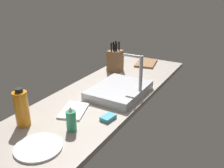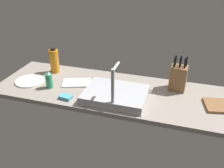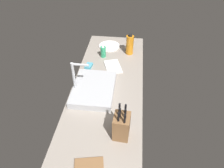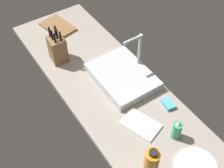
{
  "view_description": "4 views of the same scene",
  "coord_description": "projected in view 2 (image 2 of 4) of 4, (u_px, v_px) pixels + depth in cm",
  "views": [
    {
      "loc": [
        143.47,
        88.09,
        79.45
      ],
      "look_at": [
        -1.59,
        4.39,
        9.87
      ],
      "focal_mm": 39.54,
      "sensor_mm": 36.0,
      "label": 1
    },
    {
      "loc": [
        -44.67,
        162.7,
        99.94
      ],
      "look_at": [
        4.33,
        3.26,
        10.57
      ],
      "focal_mm": 40.14,
      "sensor_mm": 36.0,
      "label": 2
    },
    {
      "loc": [
        -131.18,
        -19.72,
        128.14
      ],
      "look_at": [
        2.7,
        -4.51,
        10.47
      ],
      "focal_mm": 33.64,
      "sensor_mm": 36.0,
      "label": 3
    },
    {
      "loc": [
        110.99,
        -72.44,
        154.93
      ],
      "look_at": [
        5.57,
        -1.99,
        12.47
      ],
      "focal_mm": 47.73,
      "sensor_mm": 36.0,
      "label": 4
    }
  ],
  "objects": [
    {
      "name": "water_bottle",
      "position": [
        54.0,
        61.0,
        2.19
      ],
      "size": [
        7.96,
        7.96,
        22.82
      ],
      "color": "orange",
      "rests_on": "countertop_slab"
    },
    {
      "name": "soap_bottle",
      "position": [
        49.0,
        80.0,
        1.96
      ],
      "size": [
        5.58,
        5.58,
        14.46
      ],
      "color": "#2D9966",
      "rests_on": "countertop_slab"
    },
    {
      "name": "dish_towel",
      "position": [
        76.0,
        83.0,
        2.05
      ],
      "size": [
        25.88,
        20.91,
        1.2
      ],
      "primitive_type": "cube",
      "rotation": [
        0.0,
        0.0,
        0.33
      ],
      "color": "white",
      "rests_on": "countertop_slab"
    },
    {
      "name": "countertop_slab",
      "position": [
        119.0,
        93.0,
        1.95
      ],
      "size": [
        195.08,
        62.36,
        3.5
      ],
      "primitive_type": "cube",
      "color": "gray",
      "rests_on": "ground"
    },
    {
      "name": "sink_basin",
      "position": [
        116.0,
        95.0,
        1.83
      ],
      "size": [
        45.32,
        34.64,
        5.99
      ],
      "primitive_type": "cube",
      "color": "#B7BABF",
      "rests_on": "countertop_slab"
    },
    {
      "name": "dinner_plate",
      "position": [
        30.0,
        81.0,
        2.08
      ],
      "size": [
        23.65,
        23.65,
        1.2
      ],
      "primitive_type": "cylinder",
      "color": "white",
      "rests_on": "countertop_slab"
    },
    {
      "name": "knife_block",
      "position": [
        178.0,
        78.0,
        1.92
      ],
      "size": [
        12.98,
        11.72,
        27.13
      ],
      "rotation": [
        0.0,
        0.0,
        -0.08
      ],
      "color": "brown",
      "rests_on": "countertop_slab"
    },
    {
      "name": "faucet",
      "position": [
        113.0,
        86.0,
        1.64
      ],
      "size": [
        5.5,
        14.56,
        30.54
      ],
      "color": "#B7BABF",
      "rests_on": "countertop_slab"
    },
    {
      "name": "dish_sponge",
      "position": [
        66.0,
        97.0,
        1.84
      ],
      "size": [
        9.79,
        7.27,
        2.4
      ],
      "primitive_type": "cube",
      "rotation": [
        0.0,
        0.0,
        -0.15
      ],
      "color": "#4CA3BC",
      "rests_on": "countertop_slab"
    }
  ]
}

